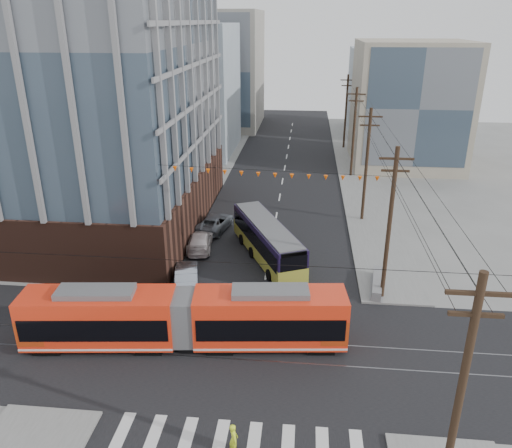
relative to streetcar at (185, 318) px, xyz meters
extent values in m
plane|color=slate|center=(4.13, -4.14, -1.86)|extent=(160.00, 160.00, 0.00)
cube|color=#381E16|center=(-17.87, 18.86, 12.44)|extent=(30.00, 25.00, 28.60)
cube|color=#8C99A5|center=(-12.87, 47.86, 7.14)|extent=(18.00, 16.00, 18.00)
cube|color=gray|center=(20.13, 43.86, 6.14)|extent=(14.00, 14.00, 16.00)
cube|color=gray|center=(-9.87, 67.86, 8.14)|extent=(16.00, 18.00, 20.00)
cube|color=#8C99A5|center=(22.13, 63.86, 5.14)|extent=(16.00, 16.00, 14.00)
cylinder|color=black|center=(12.63, -10.14, 3.64)|extent=(0.30, 0.30, 11.00)
cylinder|color=black|center=(12.63, 51.86, 3.64)|extent=(0.30, 0.30, 11.00)
imported|color=gray|center=(-1.65, 7.34, -1.09)|extent=(2.60, 4.90, 1.54)
imported|color=beige|center=(-1.94, 13.61, -1.13)|extent=(2.62, 5.22, 1.45)
imported|color=slate|center=(-1.41, 18.01, -1.14)|extent=(3.39, 5.56, 1.44)
imported|color=#E7FF2A|center=(4.08, -7.88, -1.04)|extent=(0.53, 0.67, 1.63)
cube|color=slate|center=(12.43, 8.06, -1.42)|extent=(1.58, 4.41, 0.86)
camera|label=1|loc=(6.82, -24.88, 16.56)|focal=35.00mm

